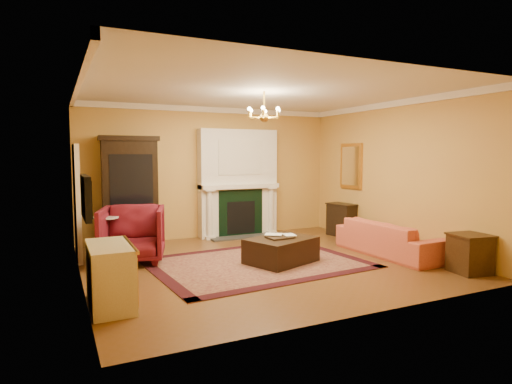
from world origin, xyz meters
TOP-DOWN VIEW (x-y plane):
  - floor at (0.00, 0.00)m, footprint 6.00×5.50m
  - ceiling at (0.00, 0.00)m, footprint 6.00×5.50m
  - wall_back at (0.00, 2.76)m, footprint 6.00×0.02m
  - wall_front at (0.00, -2.76)m, footprint 6.00×0.02m
  - wall_left at (-3.01, 0.00)m, footprint 0.02×5.50m
  - wall_right at (3.01, 0.00)m, footprint 0.02×5.50m
  - fireplace at (0.60, 2.57)m, footprint 1.90×0.70m
  - crown_molding at (0.00, 0.96)m, footprint 6.00×5.50m
  - doorway at (-2.95, 1.70)m, footprint 0.08×1.05m
  - tv_panel at (-2.95, -0.60)m, footprint 0.09×0.95m
  - gilt_mirror at (2.97, 1.40)m, footprint 0.06×0.76m
  - chandelier at (-0.00, 0.00)m, footprint 0.63×0.55m
  - oriental_rug at (-0.14, 0.00)m, footprint 3.81×2.98m
  - china_cabinet at (-1.90, 2.49)m, footprint 1.12×0.56m
  - wingback_armchair at (-2.10, 1.04)m, footprint 1.31×1.26m
  - pedestal_table at (-2.50, 1.41)m, footprint 0.45×0.45m
  - commode at (-2.73, -1.14)m, footprint 0.50×1.06m
  - coral_sofa at (2.44, -0.51)m, footprint 0.70×2.23m
  - end_table at (2.72, -2.03)m, footprint 0.60×0.60m
  - console_table at (2.78, 1.46)m, footprint 0.49×0.72m
  - leather_ottoman at (0.26, -0.16)m, footprint 1.38×1.20m
  - ottoman_tray at (0.22, -0.17)m, footprint 0.44×0.35m
  - book_a at (0.12, -0.11)m, footprint 0.15×0.20m
  - book_b at (0.34, -0.13)m, footprint 0.20×0.06m
  - topiary_left at (0.01, 2.53)m, footprint 0.18×0.18m
  - topiary_right at (1.37, 2.53)m, footprint 0.16×0.16m

SIDE VIEW (x-z plane):
  - floor at x=0.00m, z-range -0.02..0.00m
  - oriental_rug at x=-0.14m, z-range 0.00..0.01m
  - leather_ottoman at x=0.26m, z-range 0.02..0.45m
  - end_table at x=2.72m, z-range 0.00..0.61m
  - console_table at x=2.78m, z-range 0.00..0.74m
  - commode at x=-2.73m, z-range 0.00..0.79m
  - coral_sofa at x=2.44m, z-range 0.00..0.87m
  - ottoman_tray at x=0.22m, z-range 0.45..0.48m
  - pedestal_table at x=-2.50m, z-range 0.06..0.86m
  - wingback_armchair at x=-2.10m, z-range 0.00..1.10m
  - book_b at x=0.34m, z-range 0.48..0.75m
  - book_a at x=0.12m, z-range 0.48..0.78m
  - doorway at x=-2.95m, z-range 0.00..2.10m
  - china_cabinet at x=-1.90m, z-range 0.00..2.20m
  - fireplace at x=0.60m, z-range -0.06..2.44m
  - tv_panel at x=-2.95m, z-range 1.06..1.64m
  - topiary_right at x=1.37m, z-range 1.25..1.68m
  - topiary_left at x=0.01m, z-range 1.25..1.73m
  - wall_back at x=0.00m, z-range 0.00..3.00m
  - wall_front at x=0.00m, z-range 0.00..3.00m
  - wall_left at x=-3.01m, z-range 0.00..3.00m
  - wall_right at x=3.01m, z-range 0.00..3.00m
  - gilt_mirror at x=2.97m, z-range 1.12..2.17m
  - chandelier at x=0.00m, z-range 2.34..2.87m
  - crown_molding at x=0.00m, z-range 2.88..3.00m
  - ceiling at x=0.00m, z-range 3.00..3.02m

